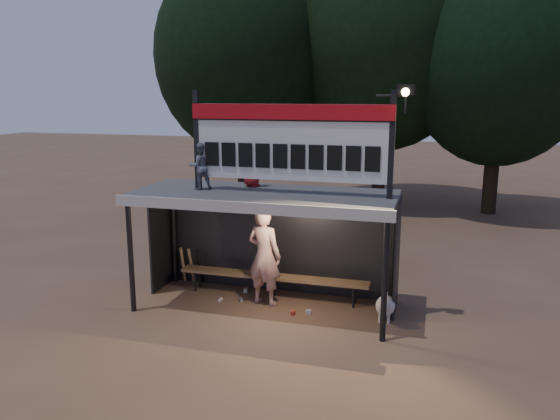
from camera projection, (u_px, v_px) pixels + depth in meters
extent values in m
plane|color=brown|center=(265.00, 307.00, 10.85)|extent=(80.00, 80.00, 0.00)
imported|color=silver|center=(264.00, 256.00, 10.82)|extent=(0.83, 0.65, 2.00)
imported|color=slate|center=(200.00, 166.00, 10.58)|extent=(0.56, 0.54, 0.91)
imported|color=#A4191E|center=(252.00, 164.00, 10.90)|extent=(0.53, 0.48, 0.91)
cube|color=#414143|center=(264.00, 195.00, 10.38)|extent=(5.00, 2.00, 0.12)
cube|color=beige|center=(246.00, 208.00, 9.43)|extent=(5.10, 0.06, 0.20)
cylinder|color=black|center=(131.00, 257.00, 10.42)|extent=(0.10, 0.10, 2.20)
cylinder|color=black|center=(385.00, 280.00, 9.13)|extent=(0.10, 0.10, 2.20)
cylinder|color=black|center=(174.00, 234.00, 12.11)|extent=(0.10, 0.10, 2.20)
cylinder|color=black|center=(393.00, 251.00, 10.82)|extent=(0.10, 0.10, 2.20)
cube|color=black|center=(279.00, 241.00, 11.56)|extent=(5.00, 0.04, 2.20)
cube|color=black|center=(161.00, 238.00, 11.77)|extent=(0.04, 1.00, 2.20)
cube|color=black|center=(397.00, 257.00, 10.42)|extent=(0.04, 1.00, 2.20)
cylinder|color=black|center=(279.00, 192.00, 11.34)|extent=(5.00, 0.06, 0.06)
cube|color=black|center=(197.00, 140.00, 10.53)|extent=(0.10, 0.10, 1.90)
cube|color=black|center=(392.00, 145.00, 9.53)|extent=(0.10, 0.10, 1.90)
cube|color=silver|center=(290.00, 143.00, 10.03)|extent=(3.80, 0.08, 1.40)
cube|color=red|center=(289.00, 112.00, 9.87)|extent=(3.80, 0.04, 0.28)
cube|color=black|center=(289.00, 120.00, 9.89)|extent=(3.80, 0.02, 0.03)
cube|color=black|center=(212.00, 154.00, 10.45)|extent=(0.27, 0.03, 0.45)
cube|color=black|center=(229.00, 155.00, 10.36)|extent=(0.27, 0.03, 0.45)
cube|color=black|center=(245.00, 155.00, 10.27)|extent=(0.27, 0.03, 0.45)
cube|color=black|center=(263.00, 156.00, 10.18)|extent=(0.27, 0.03, 0.45)
cube|color=black|center=(280.00, 156.00, 10.08)|extent=(0.27, 0.03, 0.45)
cube|color=black|center=(298.00, 157.00, 9.99)|extent=(0.27, 0.03, 0.45)
cube|color=black|center=(316.00, 157.00, 9.90)|extent=(0.27, 0.03, 0.45)
cube|color=black|center=(334.00, 158.00, 9.81)|extent=(0.27, 0.03, 0.45)
cube|color=black|center=(353.00, 159.00, 9.72)|extent=(0.27, 0.03, 0.45)
cube|color=black|center=(372.00, 159.00, 9.63)|extent=(0.27, 0.03, 0.45)
cylinder|color=black|center=(391.00, 96.00, 9.37)|extent=(0.50, 0.04, 0.04)
cylinder|color=black|center=(405.00, 105.00, 9.33)|extent=(0.04, 0.04, 0.30)
cube|color=black|center=(406.00, 90.00, 9.23)|extent=(0.30, 0.22, 0.18)
sphere|color=#FFD88C|center=(405.00, 92.00, 9.16)|extent=(0.14, 0.14, 0.14)
cube|color=olive|center=(273.00, 276.00, 11.28)|extent=(4.00, 0.35, 0.06)
cylinder|color=black|center=(195.00, 281.00, 11.67)|extent=(0.05, 0.05, 0.45)
cylinder|color=black|center=(200.00, 277.00, 11.89)|extent=(0.05, 0.05, 0.45)
cylinder|color=black|center=(271.00, 289.00, 11.21)|extent=(0.05, 0.05, 0.45)
cylinder|color=black|center=(274.00, 285.00, 11.44)|extent=(0.05, 0.05, 0.45)
cylinder|color=black|center=(353.00, 297.00, 10.75)|extent=(0.05, 0.05, 0.45)
cylinder|color=black|center=(355.00, 293.00, 10.98)|extent=(0.05, 0.05, 0.45)
cylinder|color=black|center=(244.00, 154.00, 20.94)|extent=(0.50, 0.50, 3.74)
ellipsoid|color=black|center=(242.00, 56.00, 20.17)|extent=(6.46, 6.46, 7.48)
cylinder|color=#312115|center=(379.00, 148.00, 20.95)|extent=(0.50, 0.50, 4.18)
ellipsoid|color=black|center=(384.00, 37.00, 20.10)|extent=(7.22, 7.22, 8.36)
cylinder|color=black|center=(492.00, 164.00, 19.01)|extent=(0.50, 0.50, 3.52)
ellipsoid|color=black|center=(500.00, 62.00, 18.28)|extent=(6.08, 6.08, 7.04)
ellipsoid|color=white|center=(385.00, 306.00, 10.20)|extent=(0.36, 0.58, 0.36)
sphere|color=beige|center=(384.00, 307.00, 9.92)|extent=(0.22, 0.22, 0.22)
cone|color=beige|center=(384.00, 310.00, 9.83)|extent=(0.10, 0.10, 0.10)
cone|color=beige|center=(381.00, 302.00, 9.89)|extent=(0.06, 0.06, 0.07)
cone|color=beige|center=(387.00, 302.00, 9.86)|extent=(0.06, 0.06, 0.07)
cylinder|color=white|center=(380.00, 318.00, 10.09)|extent=(0.05, 0.05, 0.18)
cylinder|color=beige|center=(388.00, 319.00, 10.04)|extent=(0.05, 0.05, 0.18)
cylinder|color=beige|center=(382.00, 311.00, 10.43)|extent=(0.05, 0.05, 0.18)
cylinder|color=beige|center=(390.00, 311.00, 10.38)|extent=(0.05, 0.05, 0.18)
cylinder|color=beige|center=(387.00, 296.00, 10.47)|extent=(0.04, 0.16, 0.14)
cylinder|color=#A57C4D|center=(183.00, 265.00, 12.12)|extent=(0.08, 0.27, 0.84)
cylinder|color=#A47A4C|center=(191.00, 265.00, 12.06)|extent=(0.07, 0.30, 0.83)
cylinder|color=black|center=(200.00, 266.00, 12.01)|extent=(0.09, 0.33, 0.83)
cube|color=red|center=(293.00, 313.00, 10.44)|extent=(0.07, 0.10, 0.08)
cylinder|color=silver|center=(241.00, 300.00, 11.12)|extent=(0.12, 0.14, 0.07)
cube|color=beige|center=(246.00, 290.00, 11.64)|extent=(0.08, 0.11, 0.08)
cylinder|color=#B42E1E|center=(271.00, 291.00, 11.61)|extent=(0.07, 0.12, 0.07)
cube|color=#ABABB0|center=(308.00, 312.00, 10.49)|extent=(0.11, 0.09, 0.08)
cylinder|color=silver|center=(220.00, 300.00, 11.12)|extent=(0.07, 0.12, 0.07)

